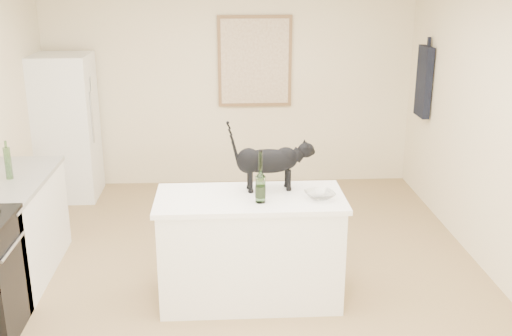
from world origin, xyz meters
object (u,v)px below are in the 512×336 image
object	(u,v)px
fridge	(65,127)
glass_bowl	(320,195)
wine_bottle	(260,179)
black_cat	(268,164)

from	to	relation	value
fridge	glass_bowl	xyz separation A→B (m)	(2.59, -2.63, 0.08)
fridge	wine_bottle	xyz separation A→B (m)	(2.12, -2.68, 0.24)
fridge	glass_bowl	distance (m)	3.69
fridge	wine_bottle	distance (m)	3.43
fridge	glass_bowl	size ratio (longest dim) A/B	7.45
black_cat	wine_bottle	world-z (taller)	black_cat
black_cat	glass_bowl	xyz separation A→B (m)	(0.39, -0.23, -0.19)
wine_bottle	fridge	bearing A→B (deg)	128.41
glass_bowl	black_cat	bearing A→B (deg)	150.04
wine_bottle	glass_bowl	bearing A→B (deg)	6.18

